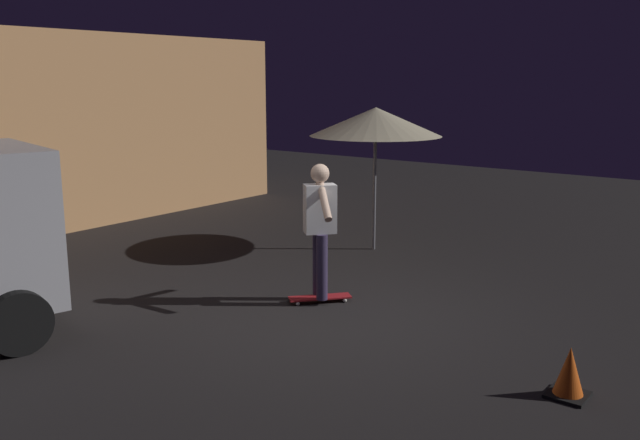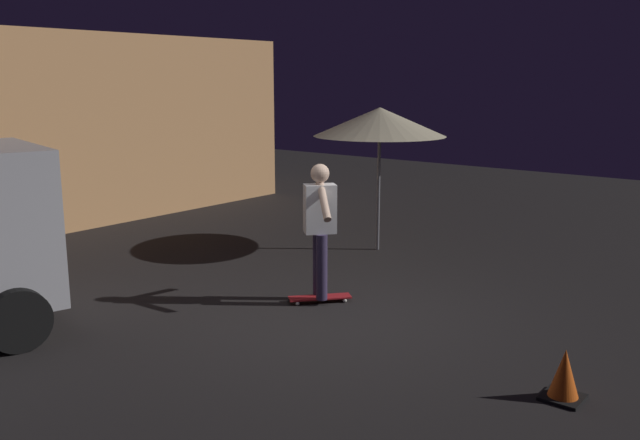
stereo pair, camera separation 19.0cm
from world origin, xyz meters
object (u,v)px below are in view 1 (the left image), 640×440
Objects in this scene: skateboard_ridden at (320,298)px; traffic_cone at (569,374)px; skater at (320,221)px; patio_umbrella at (376,122)px.

traffic_cone reaches higher than skateboard_ridden.
skater reaches higher than traffic_cone.
traffic_cone is (-3.45, -4.24, -1.86)m from patio_umbrella.
patio_umbrella is at bearing 19.10° from skateboard_ridden.
skater reaches higher than skateboard_ridden.
skateboard_ridden is at bearing 77.14° from traffic_cone.
skater is at bearing -160.90° from patio_umbrella.
skateboard_ridden is 3.40m from traffic_cone.
patio_umbrella is 1.38× the size of skater.
skater is at bearing 0.00° from skateboard_ridden.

